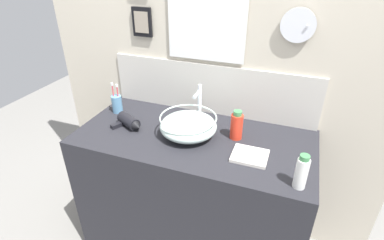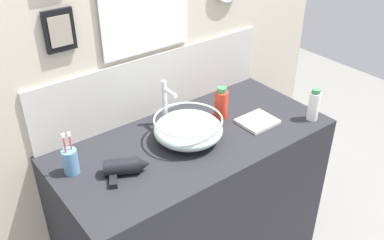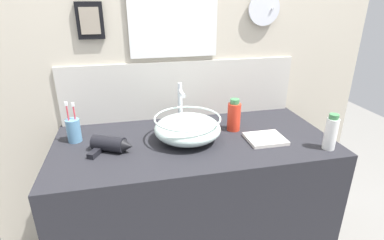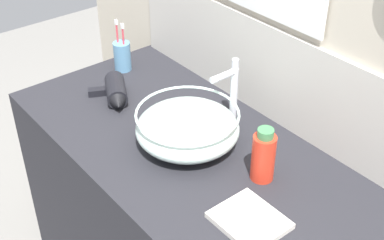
{
  "view_description": "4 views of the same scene",
  "coord_description": "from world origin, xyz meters",
  "px_view_note": "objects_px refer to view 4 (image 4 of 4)",
  "views": [
    {
      "loc": [
        0.48,
        -1.3,
        1.74
      ],
      "look_at": [
        -0.01,
        0.0,
        0.96
      ],
      "focal_mm": 28.0,
      "sensor_mm": 36.0,
      "label": 1
    },
    {
      "loc": [
        -1.0,
        -1.29,
        1.95
      ],
      "look_at": [
        -0.01,
        0.0,
        0.96
      ],
      "focal_mm": 40.0,
      "sensor_mm": 36.0,
      "label": 2
    },
    {
      "loc": [
        -0.29,
        -1.25,
        1.49
      ],
      "look_at": [
        -0.01,
        0.0,
        0.96
      ],
      "focal_mm": 28.0,
      "sensor_mm": 36.0,
      "label": 3
    },
    {
      "loc": [
        0.99,
        -0.8,
        1.84
      ],
      "look_at": [
        -0.01,
        0.0,
        0.96
      ],
      "focal_mm": 50.0,
      "sensor_mm": 36.0,
      "label": 4
    }
  ],
  "objects_px": {
    "spray_bottle": "(263,156)",
    "hand_towel": "(249,220)",
    "faucet": "(231,89)",
    "hair_drier": "(115,92)",
    "glass_bowl_sink": "(187,128)",
    "toothbrush_cup": "(122,56)"
  },
  "relations": [
    {
      "from": "hand_towel",
      "to": "spray_bottle",
      "type": "bearing_deg",
      "value": 125.34
    },
    {
      "from": "faucet",
      "to": "hand_towel",
      "type": "distance_m",
      "value": 0.46
    },
    {
      "from": "hand_towel",
      "to": "hair_drier",
      "type": "bearing_deg",
      "value": 176.14
    },
    {
      "from": "faucet",
      "to": "hair_drier",
      "type": "relative_size",
      "value": 1.12
    },
    {
      "from": "glass_bowl_sink",
      "to": "toothbrush_cup",
      "type": "relative_size",
      "value": 1.58
    },
    {
      "from": "faucet",
      "to": "hair_drier",
      "type": "distance_m",
      "value": 0.42
    },
    {
      "from": "faucet",
      "to": "hand_towel",
      "type": "height_order",
      "value": "faucet"
    },
    {
      "from": "spray_bottle",
      "to": "hand_towel",
      "type": "relative_size",
      "value": 0.95
    },
    {
      "from": "hand_towel",
      "to": "faucet",
      "type": "bearing_deg",
      "value": 144.23
    },
    {
      "from": "toothbrush_cup",
      "to": "hand_towel",
      "type": "bearing_deg",
      "value": -12.01
    },
    {
      "from": "toothbrush_cup",
      "to": "spray_bottle",
      "type": "bearing_deg",
      "value": -2.75
    },
    {
      "from": "hair_drier",
      "to": "hand_towel",
      "type": "xyz_separation_m",
      "value": [
        0.71,
        -0.05,
        -0.02
      ]
    },
    {
      "from": "hair_drier",
      "to": "spray_bottle",
      "type": "xyz_separation_m",
      "value": [
        0.6,
        0.1,
        0.04
      ]
    },
    {
      "from": "faucet",
      "to": "hair_drier",
      "type": "bearing_deg",
      "value": -148.95
    },
    {
      "from": "spray_bottle",
      "to": "faucet",
      "type": "bearing_deg",
      "value": 156.71
    },
    {
      "from": "glass_bowl_sink",
      "to": "faucet",
      "type": "distance_m",
      "value": 0.19
    },
    {
      "from": "toothbrush_cup",
      "to": "hand_towel",
      "type": "relative_size",
      "value": 1.14
    },
    {
      "from": "hair_drier",
      "to": "hand_towel",
      "type": "bearing_deg",
      "value": -3.86
    },
    {
      "from": "glass_bowl_sink",
      "to": "spray_bottle",
      "type": "height_order",
      "value": "spray_bottle"
    },
    {
      "from": "faucet",
      "to": "hair_drier",
      "type": "xyz_separation_m",
      "value": [
        -0.35,
        -0.21,
        -0.1
      ]
    },
    {
      "from": "spray_bottle",
      "to": "hand_towel",
      "type": "xyz_separation_m",
      "value": [
        0.11,
        -0.15,
        -0.07
      ]
    },
    {
      "from": "glass_bowl_sink",
      "to": "hair_drier",
      "type": "xyz_separation_m",
      "value": [
        -0.35,
        -0.03,
        -0.03
      ]
    }
  ]
}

